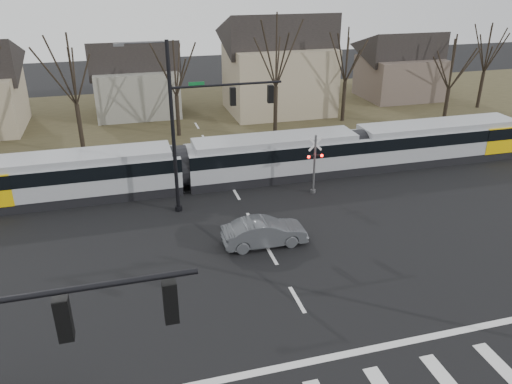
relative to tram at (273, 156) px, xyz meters
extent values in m
plane|color=black|center=(-3.15, -16.00, -1.65)|extent=(140.00, 140.00, 0.00)
cube|color=#38331E|center=(-3.15, 16.00, -1.64)|extent=(140.00, 28.00, 0.01)
cube|color=silver|center=(0.45, -20.00, -1.64)|extent=(0.60, 2.60, 0.01)
cube|color=silver|center=(2.85, -20.00, -1.64)|extent=(0.60, 2.60, 0.01)
cube|color=silver|center=(-3.15, -17.80, -1.64)|extent=(28.00, 0.35, 0.01)
cube|color=silver|center=(-3.15, -14.00, -1.64)|extent=(0.18, 2.00, 0.01)
cube|color=silver|center=(-3.15, -10.00, -1.64)|extent=(0.18, 2.00, 0.01)
cube|color=silver|center=(-3.15, -6.00, -1.64)|extent=(0.18, 2.00, 0.01)
cube|color=silver|center=(-3.15, -2.00, -1.64)|extent=(0.18, 2.00, 0.01)
cube|color=silver|center=(-3.15, 2.00, -1.64)|extent=(0.18, 2.00, 0.01)
cube|color=silver|center=(-3.15, 6.00, -1.64)|extent=(0.18, 2.00, 0.01)
cube|color=silver|center=(-3.15, 10.00, -1.64)|extent=(0.18, 2.00, 0.01)
cube|color=silver|center=(-3.15, 14.00, -1.64)|extent=(0.18, 2.00, 0.01)
cube|color=#59595E|center=(-3.15, -0.90, -1.62)|extent=(90.00, 0.12, 0.06)
cube|color=#59595E|center=(-3.15, 0.50, -1.62)|extent=(90.00, 0.12, 0.06)
cube|color=gray|center=(-13.29, 0.00, -0.14)|extent=(13.47, 2.90, 3.03)
cube|color=black|center=(-13.29, 0.00, 0.48)|extent=(13.49, 2.94, 0.88)
cube|color=gray|center=(0.18, 0.00, -0.14)|extent=(12.44, 2.90, 3.03)
cube|color=black|center=(0.18, 0.00, 0.48)|extent=(12.46, 2.94, 0.88)
cube|color=gray|center=(13.14, 0.00, -0.14)|extent=(13.47, 2.90, 3.03)
cube|color=black|center=(13.14, 0.00, 0.48)|extent=(13.49, 2.94, 0.88)
cube|color=#EAB907|center=(18.22, 0.00, -0.04)|extent=(3.32, 2.96, 2.02)
imported|color=#474A4E|center=(-3.20, -8.87, -0.90)|extent=(1.68, 4.58, 1.50)
cylinder|color=black|center=(-11.90, -22.00, 5.95)|extent=(6.50, 0.14, 0.14)
cube|color=black|center=(-11.58, -22.00, 5.25)|extent=(0.32, 0.32, 1.05)
sphere|color=#FF0C07|center=(-11.58, -22.00, 5.58)|extent=(0.22, 0.22, 0.22)
cube|color=black|center=(-9.30, -22.00, 5.25)|extent=(0.32, 0.32, 1.05)
sphere|color=#FF0C07|center=(-9.30, -22.00, 5.58)|extent=(0.22, 0.22, 0.22)
cylinder|color=black|center=(-7.15, -3.50, 3.45)|extent=(0.22, 0.22, 10.20)
cylinder|color=black|center=(-7.15, -3.50, -1.50)|extent=(0.44, 0.44, 0.30)
cylinder|color=black|center=(-3.90, -3.50, 5.95)|extent=(6.50, 0.14, 0.14)
cube|color=#0C5926|center=(-5.65, -3.50, 6.10)|extent=(0.90, 0.03, 0.22)
cube|color=black|center=(-3.58, -3.50, 5.25)|extent=(0.32, 0.32, 1.05)
sphere|color=#FF0C07|center=(-3.58, -3.50, 5.58)|extent=(0.22, 0.22, 0.22)
cube|color=black|center=(-1.30, -3.50, 5.25)|extent=(0.32, 0.32, 1.05)
sphere|color=#FF0C07|center=(-1.30, -3.50, 5.58)|extent=(0.22, 0.22, 0.22)
cube|color=#59595B|center=(-9.65, -3.50, 8.37)|extent=(0.55, 0.22, 0.14)
cylinder|color=#59595B|center=(1.85, -3.20, 0.35)|extent=(0.14, 0.14, 4.00)
cylinder|color=#59595B|center=(1.85, -3.20, -1.55)|extent=(0.36, 0.36, 0.20)
cube|color=silver|center=(1.85, -3.20, 1.75)|extent=(0.95, 0.04, 0.95)
cube|color=silver|center=(1.85, -3.20, 1.75)|extent=(0.95, 0.04, 0.95)
cube|color=black|center=(1.85, -3.20, 0.95)|extent=(1.00, 0.10, 0.12)
sphere|color=#FF0C07|center=(1.40, -3.28, 0.95)|extent=(0.18, 0.18, 0.18)
sphere|color=#FF0C07|center=(2.30, -3.28, 0.95)|extent=(0.18, 0.18, 0.18)
cube|color=gray|center=(-8.15, 20.00, 0.60)|extent=(8.00, 7.00, 4.50)
cube|color=gray|center=(5.85, 17.00, 1.60)|extent=(10.00, 8.00, 6.50)
cube|color=brown|center=(20.85, 19.00, 0.60)|extent=(8.00, 7.00, 4.50)
camera|label=1|loc=(-9.90, -31.37, 12.13)|focal=35.00mm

